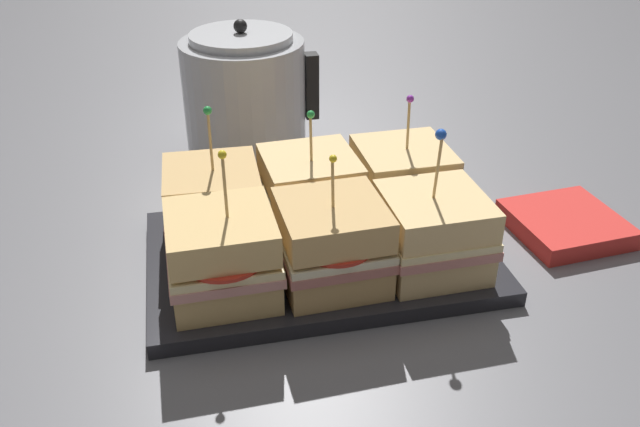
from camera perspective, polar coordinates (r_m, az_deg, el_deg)
The scene contains 10 objects.
ground_plane at distance 0.81m, azimuth 0.00°, elevation -4.12°, with size 6.00×6.00×0.00m, color slate.
serving_platter at distance 0.80m, azimuth 0.00°, elevation -3.59°, with size 0.40×0.26×0.02m.
sandwich_front_left at distance 0.71m, azimuth -8.22°, elevation -3.54°, with size 0.12×0.12×0.17m.
sandwich_front_center at distance 0.72m, azimuth 1.04°, elevation -2.54°, with size 0.12×0.12×0.15m.
sandwich_front_right at distance 0.75m, azimuth 9.47°, elevation -1.58°, with size 0.12×0.12×0.17m.
sandwich_back_left at distance 0.81m, azimuth -9.00°, elevation 0.91°, with size 0.12×0.12×0.17m.
sandwich_back_center at distance 0.82m, azimuth -0.86°, elevation 1.82°, with size 0.12×0.12×0.15m.
sandwich_back_right at distance 0.85m, azimuth 6.92°, elevation 2.60°, with size 0.12×0.12×0.16m.
kettle_steel at distance 1.06m, azimuth -6.34°, elevation 10.00°, with size 0.21×0.19×0.20m.
napkin_stack at distance 0.91m, azimuth 19.86°, elevation -0.72°, with size 0.14×0.14×0.02m.
Camera 1 is at (-0.14, -0.65, 0.46)m, focal length 38.00 mm.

